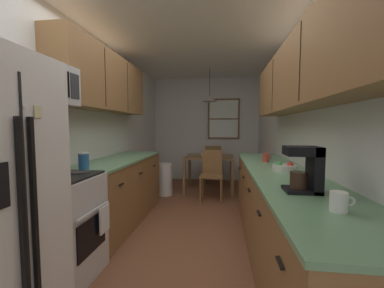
{
  "coord_description": "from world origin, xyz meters",
  "views": [
    {
      "loc": [
        0.42,
        -2.38,
        1.33
      ],
      "look_at": [
        -0.07,
        1.44,
        1.06
      ],
      "focal_mm": 22.28,
      "sensor_mm": 36.0,
      "label": 1
    }
  ],
  "objects_px": {
    "trash_bin": "(165,179)",
    "table_serving_bowl": "(205,155)",
    "dining_chair_far": "(212,162)",
    "microwave_over_range": "(39,83)",
    "dining_table": "(209,161)",
    "storage_canister": "(84,161)",
    "coffee_maker": "(307,168)",
    "mug_spare": "(266,157)",
    "dining_chair_near": "(212,172)",
    "fruit_bowl": "(285,167)",
    "stove_range": "(57,227)",
    "mug_by_coffeemaker": "(339,202)"
  },
  "relations": [
    {
      "from": "stove_range",
      "to": "dining_table",
      "type": "xyz_separation_m",
      "value": [
        1.14,
        3.15,
        0.15
      ]
    },
    {
      "from": "trash_bin",
      "to": "fruit_bowl",
      "type": "xyz_separation_m",
      "value": [
        1.73,
        -2.08,
        0.63
      ]
    },
    {
      "from": "fruit_bowl",
      "to": "stove_range",
      "type": "bearing_deg",
      "value": -163.71
    },
    {
      "from": "dining_table",
      "to": "fruit_bowl",
      "type": "relative_size",
      "value": 4.3
    },
    {
      "from": "coffee_maker",
      "to": "dining_table",
      "type": "bearing_deg",
      "value": 103.94
    },
    {
      "from": "stove_range",
      "to": "mug_by_coffeemaker",
      "type": "distance_m",
      "value": 2.14
    },
    {
      "from": "coffee_maker",
      "to": "table_serving_bowl",
      "type": "bearing_deg",
      "value": 105.43
    },
    {
      "from": "microwave_over_range",
      "to": "dining_chair_far",
      "type": "height_order",
      "value": "microwave_over_range"
    },
    {
      "from": "dining_chair_near",
      "to": "table_serving_bowl",
      "type": "distance_m",
      "value": 0.64
    },
    {
      "from": "dining_table",
      "to": "storage_canister",
      "type": "xyz_separation_m",
      "value": [
        -1.15,
        -2.71,
        0.37
      ]
    },
    {
      "from": "microwave_over_range",
      "to": "mug_by_coffeemaker",
      "type": "distance_m",
      "value": 2.32
    },
    {
      "from": "coffee_maker",
      "to": "mug_spare",
      "type": "xyz_separation_m",
      "value": [
        -0.01,
        1.4,
        -0.11
      ]
    },
    {
      "from": "dining_table",
      "to": "table_serving_bowl",
      "type": "xyz_separation_m",
      "value": [
        -0.08,
        -0.06,
        0.13
      ]
    },
    {
      "from": "dining_chair_near",
      "to": "dining_chair_far",
      "type": "distance_m",
      "value": 1.26
    },
    {
      "from": "storage_canister",
      "to": "mug_by_coffeemaker",
      "type": "distance_m",
      "value": 2.24
    },
    {
      "from": "trash_bin",
      "to": "storage_canister",
      "type": "relative_size",
      "value": 3.52
    },
    {
      "from": "dining_table",
      "to": "dining_chair_near",
      "type": "height_order",
      "value": "dining_chair_near"
    },
    {
      "from": "dining_chair_near",
      "to": "fruit_bowl",
      "type": "bearing_deg",
      "value": -67.44
    },
    {
      "from": "mug_spare",
      "to": "storage_canister",
      "type": "bearing_deg",
      "value": -158.45
    },
    {
      "from": "mug_by_coffeemaker",
      "to": "trash_bin",
      "type": "bearing_deg",
      "value": 117.86
    },
    {
      "from": "stove_range",
      "to": "mug_spare",
      "type": "bearing_deg",
      "value": 31.75
    },
    {
      "from": "microwave_over_range",
      "to": "trash_bin",
      "type": "height_order",
      "value": "microwave_over_range"
    },
    {
      "from": "stove_range",
      "to": "table_serving_bowl",
      "type": "xyz_separation_m",
      "value": [
        1.06,
        3.09,
        0.28
      ]
    },
    {
      "from": "dining_chair_near",
      "to": "fruit_bowl",
      "type": "relative_size",
      "value": 3.87
    },
    {
      "from": "dining_chair_far",
      "to": "trash_bin",
      "type": "bearing_deg",
      "value": -128.95
    },
    {
      "from": "microwave_over_range",
      "to": "fruit_bowl",
      "type": "xyz_separation_m",
      "value": [
        2.14,
        0.59,
        -0.77
      ]
    },
    {
      "from": "dining_chair_near",
      "to": "table_serving_bowl",
      "type": "xyz_separation_m",
      "value": [
        -0.16,
        0.57,
        0.25
      ]
    },
    {
      "from": "stove_range",
      "to": "coffee_maker",
      "type": "height_order",
      "value": "coffee_maker"
    },
    {
      "from": "coffee_maker",
      "to": "mug_by_coffeemaker",
      "type": "distance_m",
      "value": 0.39
    },
    {
      "from": "coffee_maker",
      "to": "mug_spare",
      "type": "distance_m",
      "value": 1.4
    },
    {
      "from": "stove_range",
      "to": "dining_chair_far",
      "type": "relative_size",
      "value": 1.22
    },
    {
      "from": "dining_chair_far",
      "to": "microwave_over_range",
      "type": "bearing_deg",
      "value": -108.98
    },
    {
      "from": "dining_table",
      "to": "dining_chair_near",
      "type": "xyz_separation_m",
      "value": [
        0.08,
        -0.63,
        -0.12
      ]
    },
    {
      "from": "trash_bin",
      "to": "table_serving_bowl",
      "type": "relative_size",
      "value": 3.45
    },
    {
      "from": "coffee_maker",
      "to": "mug_spare",
      "type": "relative_size",
      "value": 2.58
    },
    {
      "from": "storage_canister",
      "to": "coffee_maker",
      "type": "bearing_deg",
      "value": -17.54
    },
    {
      "from": "microwave_over_range",
      "to": "dining_chair_near",
      "type": "distance_m",
      "value": 3.09
    },
    {
      "from": "dining_chair_far",
      "to": "mug_by_coffeemaker",
      "type": "xyz_separation_m",
      "value": [
        0.82,
        -4.34,
        0.45
      ]
    },
    {
      "from": "stove_range",
      "to": "microwave_over_range",
      "type": "xyz_separation_m",
      "value": [
        -0.11,
        0.0,
        1.23
      ]
    },
    {
      "from": "trash_bin",
      "to": "fruit_bowl",
      "type": "relative_size",
      "value": 2.66
    },
    {
      "from": "trash_bin",
      "to": "table_serving_bowl",
      "type": "xyz_separation_m",
      "value": [
        0.77,
        0.41,
        0.44
      ]
    },
    {
      "from": "coffee_maker",
      "to": "dining_chair_near",
      "type": "bearing_deg",
      "value": 105.36
    },
    {
      "from": "dining_chair_near",
      "to": "coffee_maker",
      "type": "bearing_deg",
      "value": -74.64
    },
    {
      "from": "stove_range",
      "to": "storage_canister",
      "type": "relative_size",
      "value": 6.27
    },
    {
      "from": "stove_range",
      "to": "dining_table",
      "type": "height_order",
      "value": "stove_range"
    },
    {
      "from": "dining_table",
      "to": "coffee_maker",
      "type": "distance_m",
      "value": 3.46
    },
    {
      "from": "stove_range",
      "to": "trash_bin",
      "type": "distance_m",
      "value": 2.69
    },
    {
      "from": "dining_chair_near",
      "to": "trash_bin",
      "type": "distance_m",
      "value": 0.96
    },
    {
      "from": "stove_range",
      "to": "dining_chair_far",
      "type": "distance_m",
      "value": 3.96
    },
    {
      "from": "trash_bin",
      "to": "storage_canister",
      "type": "bearing_deg",
      "value": -97.64
    }
  ]
}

